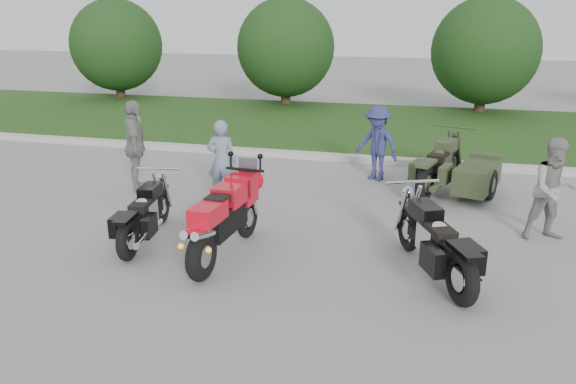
% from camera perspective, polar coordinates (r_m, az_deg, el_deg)
% --- Properties ---
extents(ground, '(80.00, 80.00, 0.00)m').
position_cam_1_polar(ground, '(8.27, -4.29, -6.75)').
color(ground, gray).
rests_on(ground, ground).
extents(curb, '(60.00, 0.30, 0.15)m').
position_cam_1_polar(curb, '(13.75, 3.81, 3.61)').
color(curb, '#B8B6AE').
rests_on(curb, ground).
extents(grass_strip, '(60.00, 8.00, 0.14)m').
position_cam_1_polar(grass_strip, '(17.75, 6.40, 6.74)').
color(grass_strip, '#33541D').
rests_on(grass_strip, ground).
extents(tree_far_left, '(3.60, 3.60, 4.00)m').
position_cam_1_polar(tree_far_left, '(24.13, -17.03, 14.07)').
color(tree_far_left, '#3F2B1C').
rests_on(tree_far_left, ground).
extents(tree_mid_left, '(3.60, 3.60, 4.00)m').
position_cam_1_polar(tree_mid_left, '(21.36, -0.23, 14.44)').
color(tree_mid_left, '#3F2B1C').
rests_on(tree_mid_left, ground).
extents(tree_mid_right, '(3.60, 3.60, 4.00)m').
position_cam_1_polar(tree_mid_right, '(20.69, 19.40, 13.37)').
color(tree_mid_right, '#3F2B1C').
rests_on(tree_mid_right, ground).
extents(sportbike_red, '(0.46, 2.29, 1.08)m').
position_cam_1_polar(sportbike_red, '(8.08, -6.48, -2.51)').
color(sportbike_red, black).
rests_on(sportbike_red, ground).
extents(cruiser_left, '(0.54, 2.12, 0.82)m').
position_cam_1_polar(cruiser_left, '(8.94, -14.42, -2.47)').
color(cruiser_left, black).
rests_on(cruiser_left, ground).
extents(cruiser_right, '(1.16, 2.22, 0.92)m').
position_cam_1_polar(cruiser_right, '(7.75, 14.87, -5.27)').
color(cruiser_right, black).
rests_on(cruiser_right, ground).
extents(cruiser_sidecar, '(1.66, 2.46, 0.97)m').
position_cam_1_polar(cruiser_sidecar, '(11.41, 17.16, 1.87)').
color(cruiser_sidecar, black).
rests_on(cruiser_sidecar, ground).
extents(person_stripe, '(0.59, 0.40, 1.55)m').
position_cam_1_polar(person_stripe, '(10.60, -6.73, 3.17)').
color(person_stripe, gray).
rests_on(person_stripe, ground).
extents(person_grey, '(0.94, 0.83, 1.63)m').
position_cam_1_polar(person_grey, '(9.59, 25.42, 0.21)').
color(person_grey, gray).
rests_on(person_grey, ground).
extents(person_denim, '(1.19, 1.02, 1.59)m').
position_cam_1_polar(person_denim, '(12.03, 9.04, 4.91)').
color(person_denim, navy).
rests_on(person_denim, ground).
extents(person_back, '(0.91, 1.15, 1.82)m').
position_cam_1_polar(person_back, '(11.48, -15.25, 4.47)').
color(person_back, gray).
rests_on(person_back, ground).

